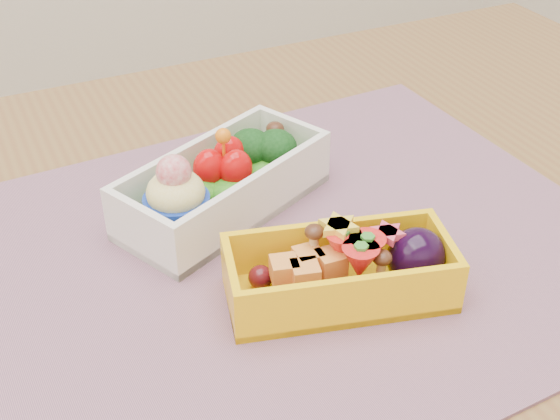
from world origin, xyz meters
name	(u,v)px	position (x,y,z in m)	size (l,w,h in m)	color
table	(246,366)	(0.00, 0.00, 0.65)	(1.20, 0.80, 0.75)	brown
placemat	(274,255)	(0.03, 0.01, 0.75)	(0.55, 0.42, 0.00)	#92656F
bento_white	(223,184)	(0.02, 0.09, 0.78)	(0.21, 0.15, 0.08)	white
bento_yellow	(345,270)	(0.06, -0.06, 0.78)	(0.18, 0.11, 0.05)	yellow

